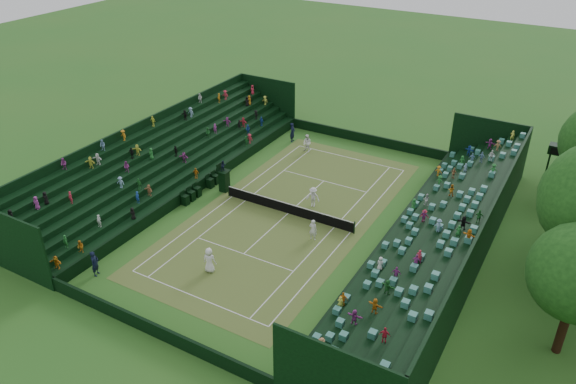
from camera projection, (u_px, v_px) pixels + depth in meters
name	position (u px, v px, depth m)	size (l,w,h in m)	color
ground	(288.00, 214.00, 45.11)	(160.00, 160.00, 0.00)	#286620
court_surface	(288.00, 214.00, 45.11)	(12.97, 26.77, 0.01)	#386722
perimeter_wall_north	(366.00, 139.00, 56.88)	(17.17, 0.20, 1.00)	black
perimeter_wall_south	(153.00, 329.00, 32.86)	(17.17, 0.20, 1.00)	black
perimeter_wall_east	(388.00, 238.00, 41.18)	(0.20, 31.77, 1.00)	black
perimeter_wall_west	(203.00, 183.00, 48.56)	(0.20, 31.77, 1.00)	black
north_grandstand	(446.00, 242.00, 38.85)	(6.60, 32.00, 4.90)	black
south_grandstand	(165.00, 162.00, 49.86)	(6.60, 32.00, 4.90)	black
tennis_net	(288.00, 208.00, 44.86)	(11.67, 0.10, 1.06)	black
scoreboard_tower	(561.00, 152.00, 47.95)	(2.00, 1.00, 3.70)	black
umpire_chair	(224.00, 178.00, 47.83)	(0.91, 0.91, 2.88)	black
courtside_chairs	(204.00, 187.00, 48.05)	(0.56, 5.53, 1.21)	black
player_near_west	(209.00, 260.00, 38.06)	(0.92, 0.60, 1.88)	white
player_near_east	(313.00, 230.00, 41.49)	(0.63, 0.41, 1.72)	silver
player_far_west	(307.00, 143.00, 54.87)	(0.87, 0.68, 1.79)	white
player_far_east	(313.00, 197.00, 45.71)	(1.12, 0.65, 1.74)	silver
line_judge_north	(292.00, 132.00, 57.01)	(0.73, 0.48, 2.00)	black
line_judge_south	(95.00, 263.00, 37.74)	(0.68, 0.45, 1.87)	black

